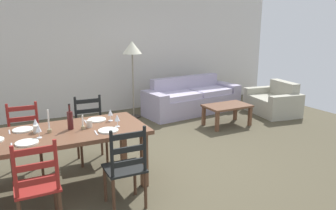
{
  "coord_description": "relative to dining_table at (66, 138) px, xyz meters",
  "views": [
    {
      "loc": [
        -1.88,
        -3.97,
        2.0
      ],
      "look_at": [
        0.43,
        0.46,
        0.75
      ],
      "focal_mm": 35.06,
      "sensor_mm": 36.0,
      "label": 1
    }
  ],
  "objects": [
    {
      "name": "wine_glass_near_right",
      "position": [
        0.6,
        -0.14,
        0.2
      ],
      "size": [
        0.06,
        0.06,
        0.16
      ],
      "color": "white",
      "rests_on": "dining_table"
    },
    {
      "name": "coffee_cup_secondary",
      "position": [
        -0.32,
        0.08,
        0.13
      ],
      "size": [
        0.07,
        0.07,
        0.09
      ],
      "primitive_type": "cylinder",
      "color": "beige",
      "rests_on": "dining_table"
    },
    {
      "name": "dining_chair_near_right",
      "position": [
        0.48,
        -0.75,
        -0.19
      ],
      "size": [
        0.43,
        0.41,
        0.96
      ],
      "color": "black",
      "rests_on": "ground_plane"
    },
    {
      "name": "dining_chair_near_left",
      "position": [
        -0.43,
        -0.74,
        -0.19
      ],
      "size": [
        0.42,
        0.4,
        0.96
      ],
      "color": "maroon",
      "rests_on": "ground_plane"
    },
    {
      "name": "wall_far",
      "position": [
        1.25,
        3.4,
        0.69
      ],
      "size": [
        9.6,
        0.16,
        2.7
      ],
      "primitive_type": "cube",
      "color": "beige",
      "rests_on": "ground_plane"
    },
    {
      "name": "dinner_plate_far_left",
      "position": [
        -0.45,
        0.25,
        0.1
      ],
      "size": [
        0.24,
        0.24,
        0.02
      ],
      "primitive_type": "cylinder",
      "color": "white",
      "rests_on": "dining_table"
    },
    {
      "name": "wine_glass_far_left",
      "position": [
        -0.32,
        0.13,
        0.2
      ],
      "size": [
        0.06,
        0.06,
        0.16
      ],
      "color": "white",
      "rests_on": "dining_table"
    },
    {
      "name": "fork_near_right",
      "position": [
        0.3,
        -0.25,
        0.09
      ],
      "size": [
        0.03,
        0.17,
        0.01
      ],
      "primitive_type": "cube",
      "rotation": [
        0.0,
        0.0,
        -0.09
      ],
      "color": "silver",
      "rests_on": "dining_table"
    },
    {
      "name": "coffee_cup_primary",
      "position": [
        0.29,
        0.0,
        0.13
      ],
      "size": [
        0.07,
        0.07,
        0.09
      ],
      "primitive_type": "cylinder",
      "color": "beige",
      "rests_on": "dining_table"
    },
    {
      "name": "coffee_table",
      "position": [
        3.33,
        1.19,
        -0.31
      ],
      "size": [
        0.9,
        0.56,
        0.42
      ],
      "color": "brown",
      "rests_on": "ground_plane"
    },
    {
      "name": "ground_plane",
      "position": [
        1.25,
        0.1,
        -0.67
      ],
      "size": [
        9.6,
        9.6,
        0.02
      ],
      "primitive_type": "cube",
      "color": "#4C4532"
    },
    {
      "name": "armchair_upholstered",
      "position": [
        4.85,
        1.43,
        -0.41
      ],
      "size": [
        0.97,
        1.27,
        0.72
      ],
      "color": "#ADA996",
      "rests_on": "ground_plane"
    },
    {
      "name": "wine_glass_near_left",
      "position": [
        -0.31,
        -0.13,
        0.2
      ],
      "size": [
        0.06,
        0.06,
        0.16
      ],
      "color": "white",
      "rests_on": "dining_table"
    },
    {
      "name": "wine_bottle",
      "position": [
        0.07,
        0.04,
        0.2
      ],
      "size": [
        0.07,
        0.07,
        0.32
      ],
      "color": "#471919",
      "rests_on": "dining_table"
    },
    {
      "name": "fork_near_left",
      "position": [
        -0.6,
        -0.25,
        0.09
      ],
      "size": [
        0.02,
        0.17,
        0.01
      ],
      "primitive_type": "cube",
      "rotation": [
        0.0,
        0.0,
        -0.02
      ],
      "color": "silver",
      "rests_on": "dining_table"
    },
    {
      "name": "dining_chair_far_left",
      "position": [
        -0.42,
        0.73,
        -0.19
      ],
      "size": [
        0.45,
        0.43,
        0.96
      ],
      "color": "maroon",
      "rests_on": "ground_plane"
    },
    {
      "name": "dinner_plate_near_left",
      "position": [
        -0.45,
        -0.25,
        0.1
      ],
      "size": [
        0.24,
        0.24,
        0.02
      ],
      "primitive_type": "cylinder",
      "color": "white",
      "rests_on": "dining_table"
    },
    {
      "name": "fork_far_right",
      "position": [
        0.3,
        0.25,
        0.09
      ],
      "size": [
        0.02,
        0.17,
        0.01
      ],
      "primitive_type": "cube",
      "rotation": [
        0.0,
        0.0,
        -0.05
      ],
      "color": "silver",
      "rests_on": "dining_table"
    },
    {
      "name": "standing_lamp",
      "position": [
        1.89,
        2.59,
        0.75
      ],
      "size": [
        0.4,
        0.4,
        1.64
      ],
      "color": "#332D28",
      "rests_on": "ground_plane"
    },
    {
      "name": "dinner_plate_far_right",
      "position": [
        0.45,
        0.25,
        0.1
      ],
      "size": [
        0.24,
        0.24,
        0.02
      ],
      "primitive_type": "cylinder",
      "color": "white",
      "rests_on": "dining_table"
    },
    {
      "name": "dining_chair_far_right",
      "position": [
        0.48,
        0.74,
        -0.19
      ],
      "size": [
        0.45,
        0.43,
        0.96
      ],
      "color": "black",
      "rests_on": "ground_plane"
    },
    {
      "name": "candle_tall",
      "position": [
        -0.18,
        0.02,
        0.17
      ],
      "size": [
        0.05,
        0.05,
        0.28
      ],
      "color": "#998C66",
      "rests_on": "dining_table"
    },
    {
      "name": "couch",
      "position": [
        3.23,
        2.41,
        -0.37
      ],
      "size": [
        2.35,
        1.04,
        0.8
      ],
      "color": "#A89FB8",
      "rests_on": "ground_plane"
    },
    {
      "name": "candle_short",
      "position": [
        0.2,
        -0.04,
        0.13
      ],
      "size": [
        0.05,
        0.05,
        0.18
      ],
      "color": "#998C66",
      "rests_on": "dining_table"
    },
    {
      "name": "dining_table",
      "position": [
        0.0,
        0.0,
        0.0
      ],
      "size": [
        1.9,
        0.96,
        0.75
      ],
      "color": "brown",
      "rests_on": "ground_plane"
    },
    {
      "name": "fork_far_left",
      "position": [
        -0.6,
        0.25,
        0.09
      ],
      "size": [
        0.02,
        0.17,
        0.01
      ],
      "primitive_type": "cube",
      "rotation": [
        0.0,
        0.0,
        -0.0
      ],
      "color": "silver",
      "rests_on": "dining_table"
    },
    {
      "name": "wine_glass_far_right",
      "position": [
        0.6,
        0.15,
        0.2
      ],
      "size": [
        0.06,
        0.06,
        0.16
      ],
      "color": "white",
      "rests_on": "dining_table"
    },
    {
      "name": "dinner_plate_near_right",
      "position": [
        0.45,
        -0.25,
        0.1
      ],
      "size": [
        0.24,
        0.24,
        0.02
      ],
      "primitive_type": "cylinder",
      "color": "white",
      "rests_on": "dining_table"
    }
  ]
}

